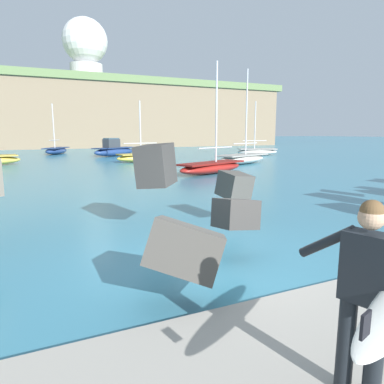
# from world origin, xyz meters

# --- Properties ---
(ground_plane) EXTENTS (400.00, 400.00, 0.00)m
(ground_plane) POSITION_xyz_m (0.00, 0.00, 0.00)
(ground_plane) COLOR teal
(breakwater_jetty) EXTENTS (31.52, 7.93, 2.32)m
(breakwater_jetty) POSITION_xyz_m (-0.98, 1.79, 1.11)
(breakwater_jetty) COLOR #605B56
(breakwater_jetty) RESTS_ON ground
(surfer_with_board) EXTENTS (2.10, 1.40, 1.78)m
(surfer_with_board) POSITION_xyz_m (-0.59, -3.76, 1.28)
(surfer_with_board) COLOR black
(surfer_with_board) RESTS_ON walkway_path
(boat_near_left) EXTENTS (5.49, 2.53, 5.25)m
(boat_near_left) POSITION_xyz_m (5.88, 23.90, 0.43)
(boat_near_left) COLOR #EAC64C
(boat_near_left) RESTS_ON ground
(boat_near_centre) EXTENTS (5.78, 3.61, 6.86)m
(boat_near_centre) POSITION_xyz_m (7.11, 13.65, 0.43)
(boat_near_centre) COLOR maroon
(boat_near_centre) RESTS_ON ground
(boat_near_right) EXTENTS (4.89, 3.10, 5.99)m
(boat_near_right) POSITION_xyz_m (20.15, 27.16, 0.45)
(boat_near_right) COLOR beige
(boat_near_right) RESTS_ON ground
(boat_mid_left) EXTENTS (5.72, 4.54, 1.97)m
(boat_mid_left) POSITION_xyz_m (5.07, 32.74, 0.64)
(boat_mid_left) COLOR navy
(boat_mid_left) RESTS_ON ground
(boat_mid_centre) EXTENTS (6.02, 3.98, 7.61)m
(boat_mid_centre) POSITION_xyz_m (12.65, 18.65, 0.46)
(boat_mid_centre) COLOR beige
(boat_mid_centre) RESTS_ON ground
(boat_mid_right) EXTENTS (3.68, 5.38, 5.89)m
(boat_mid_right) POSITION_xyz_m (-0.52, 39.08, 0.45)
(boat_mid_right) COLOR navy
(boat_mid_right) RESTS_ON ground
(headland_bluff) EXTENTS (103.47, 34.40, 12.03)m
(headland_bluff) POSITION_xyz_m (-7.91, 69.73, 6.04)
(headland_bluff) COLOR #847056
(headland_bluff) RESTS_ON ground
(radar_dome) EXTENTS (8.21, 8.21, 11.39)m
(radar_dome) POSITION_xyz_m (7.13, 64.06, 18.36)
(radar_dome) COLOR silver
(radar_dome) RESTS_ON headland_bluff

